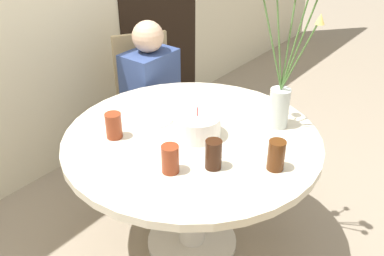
# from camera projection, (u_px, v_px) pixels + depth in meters

# --- Properties ---
(ground_plane) EXTENTS (16.00, 16.00, 0.00)m
(ground_plane) POSITION_uv_depth(u_px,v_px,m) (192.00, 242.00, 2.46)
(ground_plane) COLOR gray
(dining_table) EXTENTS (1.26, 1.26, 0.72)m
(dining_table) POSITION_uv_depth(u_px,v_px,m) (192.00, 158.00, 2.16)
(dining_table) COLOR beige
(dining_table) RESTS_ON ground_plane
(chair_far_back) EXTENTS (0.55, 0.55, 0.90)m
(chair_far_back) POSITION_uv_depth(u_px,v_px,m) (146.00, 92.00, 3.02)
(chair_far_back) COLOR #9E896B
(chair_far_back) RESTS_ON ground_plane
(birthday_cake) EXTENTS (0.23, 0.23, 0.15)m
(birthday_cake) POSITION_uv_depth(u_px,v_px,m) (197.00, 126.00, 2.06)
(birthday_cake) COLOR white
(birthday_cake) RESTS_ON dining_table
(flower_vase) EXTENTS (0.18, 0.35, 0.76)m
(flower_vase) POSITION_uv_depth(u_px,v_px,m) (283.00, 75.00, 2.04)
(flower_vase) COLOR silver
(flower_vase) RESTS_ON dining_table
(side_plate) EXTENTS (0.18, 0.18, 0.01)m
(side_plate) POSITION_uv_depth(u_px,v_px,m) (156.00, 120.00, 2.22)
(side_plate) COLOR white
(side_plate) RESTS_ON dining_table
(drink_glass_0) EXTENTS (0.08, 0.08, 0.13)m
(drink_glass_0) POSITION_uv_depth(u_px,v_px,m) (170.00, 159.00, 1.80)
(drink_glass_0) COLOR maroon
(drink_glass_0) RESTS_ON dining_table
(drink_glass_1) EXTENTS (0.08, 0.08, 0.14)m
(drink_glass_1) POSITION_uv_depth(u_px,v_px,m) (277.00, 155.00, 1.82)
(drink_glass_1) COLOR #51280F
(drink_glass_1) RESTS_ON dining_table
(drink_glass_2) EXTENTS (0.07, 0.07, 0.13)m
(drink_glass_2) POSITION_uv_depth(u_px,v_px,m) (213.00, 154.00, 1.83)
(drink_glass_2) COLOR #33190C
(drink_glass_2) RESTS_ON dining_table
(drink_glass_3) EXTENTS (0.08, 0.08, 0.13)m
(drink_glass_3) POSITION_uv_depth(u_px,v_px,m) (114.00, 126.00, 2.05)
(drink_glass_3) COLOR maroon
(drink_glass_3) RESTS_ON dining_table
(person_woman) EXTENTS (0.34, 0.24, 1.06)m
(person_woman) POSITION_uv_depth(u_px,v_px,m) (151.00, 103.00, 2.89)
(person_woman) COLOR #383333
(person_woman) RESTS_ON ground_plane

